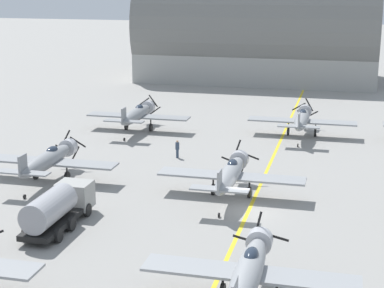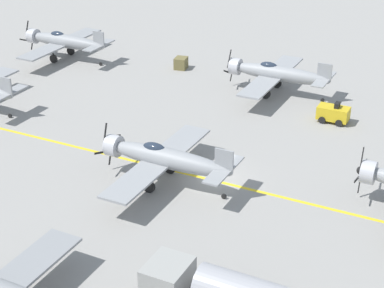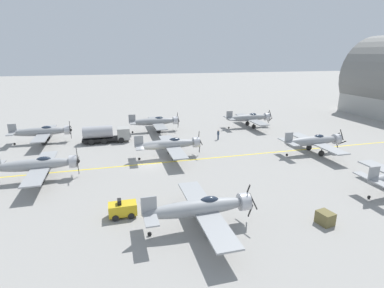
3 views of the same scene
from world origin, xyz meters
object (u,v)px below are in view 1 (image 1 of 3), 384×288
(ground_crew_walking, at_px, (177,148))
(hangar, at_px, (259,34))
(airplane_mid_left, at_px, (49,160))
(airplane_mid_center, at_px, (231,174))
(airplane_far_left, at_px, (137,114))
(fuel_tanker, at_px, (58,207))
(airplane_far_center, at_px, (302,119))
(airplane_near_center, at_px, (249,271))

(ground_crew_walking, bearing_deg, hangar, 89.34)
(airplane_mid_left, distance_m, airplane_mid_center, 16.12)
(ground_crew_walking, xyz_separation_m, hangar, (0.59, 51.14, 6.78))
(airplane_mid_left, xyz_separation_m, airplane_far_left, (1.50, 19.59, -0.00))
(airplane_mid_left, relative_size, fuel_tanker, 1.50)
(airplane_far_center, distance_m, airplane_near_center, 38.85)
(fuel_tanker, xyz_separation_m, hangar, (4.16, 70.54, 6.25))
(airplane_mid_center, xyz_separation_m, ground_crew_walking, (-7.24, 10.26, -1.03))
(airplane_mid_left, relative_size, hangar, 0.30)
(ground_crew_walking, height_order, hangar, hangar)
(fuel_tanker, bearing_deg, airplane_far_left, 97.47)
(airplane_near_center, bearing_deg, airplane_far_left, 132.34)
(airplane_mid_center, xyz_separation_m, fuel_tanker, (-10.81, -9.15, -0.50))
(airplane_mid_left, bearing_deg, ground_crew_walking, 34.18)
(airplane_far_center, xyz_separation_m, airplane_mid_center, (-3.99, -21.83, 0.00))
(hangar, bearing_deg, airplane_mid_center, -83.82)
(airplane_far_left, distance_m, airplane_near_center, 41.40)
(airplane_mid_left, distance_m, airplane_far_left, 19.65)
(airplane_mid_left, relative_size, airplane_far_left, 1.00)
(airplane_far_center, distance_m, ground_crew_walking, 16.16)
(airplane_mid_left, relative_size, airplane_far_center, 1.00)
(airplane_near_center, bearing_deg, airplane_mid_left, 154.91)
(airplane_far_center, bearing_deg, airplane_near_center, -103.67)
(airplane_mid_left, height_order, airplane_far_center, same)
(airplane_near_center, bearing_deg, airplane_mid_center, 119.15)
(airplane_near_center, xyz_separation_m, hangar, (-10.84, 78.42, 5.74))
(airplane_mid_left, bearing_deg, fuel_tanker, -74.82)
(fuel_tanker, bearing_deg, hangar, 86.62)
(airplane_far_center, xyz_separation_m, hangar, (-10.64, 39.57, 5.74))
(airplane_far_left, bearing_deg, airplane_mid_center, -54.74)
(airplane_near_center, height_order, hangar, hangar)
(airplane_mid_center, bearing_deg, ground_crew_walking, 131.10)
(airplane_far_left, distance_m, airplane_mid_center, 24.66)
(airplane_mid_center, bearing_deg, airplane_far_center, 85.51)
(airplane_far_center, height_order, airplane_near_center, airplane_near_center)
(airplane_mid_center, height_order, hangar, hangar)
(airplane_far_center, xyz_separation_m, fuel_tanker, (-14.81, -30.97, -0.50))
(airplane_far_center, relative_size, hangar, 0.30)
(fuel_tanker, distance_m, hangar, 70.94)
(airplane_mid_center, bearing_deg, airplane_mid_left, -175.06)
(hangar, bearing_deg, airplane_mid_left, -98.80)
(airplane_far_center, xyz_separation_m, airplane_near_center, (0.19, -38.85, 0.00))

